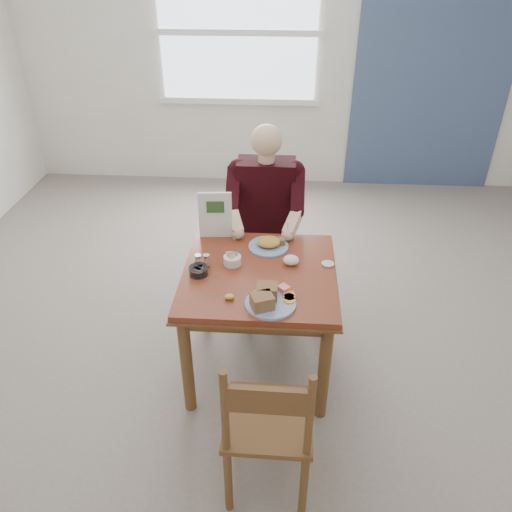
# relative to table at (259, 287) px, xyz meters

# --- Properties ---
(floor) EXTENTS (6.00, 6.00, 0.00)m
(floor) POSITION_rel_table_xyz_m (0.00, 0.00, -0.64)
(floor) COLOR slate
(floor) RESTS_ON ground
(wall_back) EXTENTS (5.50, 0.00, 5.50)m
(wall_back) POSITION_rel_table_xyz_m (0.00, 3.00, 0.76)
(wall_back) COLOR white
(wall_back) RESTS_ON ground
(accent_panel) EXTENTS (1.60, 0.02, 2.80)m
(accent_panel) POSITION_rel_table_xyz_m (1.60, 2.98, 0.76)
(accent_panel) COLOR #405277
(accent_panel) RESTS_ON ground
(lemon_wedge) EXTENTS (0.07, 0.05, 0.03)m
(lemon_wedge) POSITION_rel_table_xyz_m (-0.15, -0.28, 0.13)
(lemon_wedge) COLOR gold
(lemon_wedge) RESTS_ON table
(napkin) EXTENTS (0.11, 0.09, 0.06)m
(napkin) POSITION_rel_table_xyz_m (0.19, 0.09, 0.14)
(napkin) COLOR white
(napkin) RESTS_ON table
(metal_dish) EXTENTS (0.10, 0.10, 0.01)m
(metal_dish) POSITION_rel_table_xyz_m (0.41, 0.10, 0.12)
(metal_dish) COLOR silver
(metal_dish) RESTS_ON table
(window) EXTENTS (1.72, 0.04, 1.42)m
(window) POSITION_rel_table_xyz_m (-0.40, 2.97, 0.96)
(window) COLOR white
(window) RESTS_ON wall_back
(table) EXTENTS (0.92, 0.92, 0.75)m
(table) POSITION_rel_table_xyz_m (0.00, 0.00, 0.00)
(table) COLOR maroon
(table) RESTS_ON ground
(chair_far) EXTENTS (0.42, 0.42, 0.95)m
(chair_far) POSITION_rel_table_xyz_m (0.00, 0.80, -0.16)
(chair_far) COLOR brown
(chair_far) RESTS_ON ground
(chair_near) EXTENTS (0.42, 0.42, 0.95)m
(chair_near) POSITION_rel_table_xyz_m (0.10, -0.88, -0.16)
(chair_near) COLOR brown
(chair_near) RESTS_ON ground
(diner) EXTENTS (0.53, 0.56, 1.39)m
(diner) POSITION_rel_table_xyz_m (0.00, 0.71, 0.17)
(diner) COLOR tan
(diner) RESTS_ON chair_far
(near_plate) EXTENTS (0.33, 0.33, 0.09)m
(near_plate) POSITION_rel_table_xyz_m (0.07, -0.30, 0.15)
(near_plate) COLOR white
(near_plate) RESTS_ON table
(far_plate) EXTENTS (0.29, 0.29, 0.07)m
(far_plate) POSITION_rel_table_xyz_m (0.05, 0.27, 0.14)
(far_plate) COLOR white
(far_plate) RESTS_ON table
(caddy) EXTENTS (0.12, 0.12, 0.08)m
(caddy) POSITION_rel_table_xyz_m (-0.17, 0.07, 0.14)
(caddy) COLOR white
(caddy) RESTS_ON table
(shakers) EXTENTS (0.09, 0.04, 0.09)m
(shakers) POSITION_rel_table_xyz_m (-0.34, 0.02, 0.16)
(shakers) COLOR white
(shakers) RESTS_ON table
(creamer) EXTENTS (0.14, 0.14, 0.05)m
(creamer) POSITION_rel_table_xyz_m (-0.35, -0.05, 0.14)
(creamer) COLOR white
(creamer) RESTS_ON table
(menu) EXTENTS (0.22, 0.03, 0.32)m
(menu) POSITION_rel_table_xyz_m (-0.31, 0.39, 0.27)
(menu) COLOR white
(menu) RESTS_ON table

